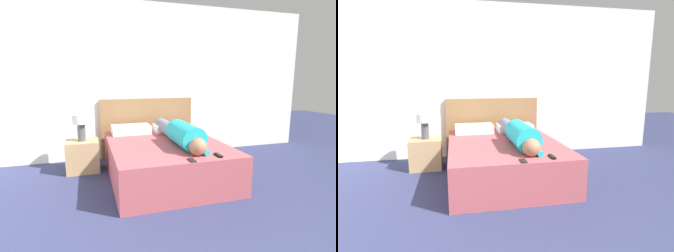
% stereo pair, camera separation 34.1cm
% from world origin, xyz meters
% --- Properties ---
extents(wall_back, '(6.32, 0.06, 2.60)m').
position_xyz_m(wall_back, '(0.00, 3.47, 1.30)').
color(wall_back, white).
rests_on(wall_back, ground_plane).
extents(bed, '(1.49, 1.92, 0.49)m').
position_xyz_m(bed, '(0.07, 2.34, 0.25)').
color(bed, '#A84C51').
rests_on(bed, ground_plane).
extents(headboard, '(1.61, 0.04, 1.01)m').
position_xyz_m(headboard, '(0.07, 3.40, 0.51)').
color(headboard, olive).
rests_on(headboard, ground_plane).
extents(nightstand, '(0.46, 0.40, 0.46)m').
position_xyz_m(nightstand, '(-1.03, 2.90, 0.23)').
color(nightstand, tan).
rests_on(nightstand, ground_plane).
extents(table_lamp, '(0.24, 0.24, 0.39)m').
position_xyz_m(table_lamp, '(-1.03, 2.90, 0.72)').
color(table_lamp, '#4C4C51').
rests_on(table_lamp, nightstand).
extents(person_lying, '(0.31, 1.68, 0.31)m').
position_xyz_m(person_lying, '(0.24, 2.23, 0.62)').
color(person_lying, '#936B4C').
rests_on(person_lying, bed).
extents(pillow_near_headboard, '(0.60, 0.34, 0.13)m').
position_xyz_m(pillow_near_headboard, '(-0.28, 3.05, 0.56)').
color(pillow_near_headboard, white).
rests_on(pillow_near_headboard, bed).
extents(pillow_second, '(0.57, 0.34, 0.12)m').
position_xyz_m(pillow_second, '(0.39, 3.05, 0.55)').
color(pillow_second, white).
rests_on(pillow_second, bed).
extents(tv_remote, '(0.04, 0.15, 0.02)m').
position_xyz_m(tv_remote, '(0.45, 1.53, 0.50)').
color(tv_remote, black).
rests_on(tv_remote, bed).
extents(cell_phone, '(0.06, 0.13, 0.01)m').
position_xyz_m(cell_phone, '(0.10, 1.46, 0.50)').
color(cell_phone, black).
rests_on(cell_phone, bed).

